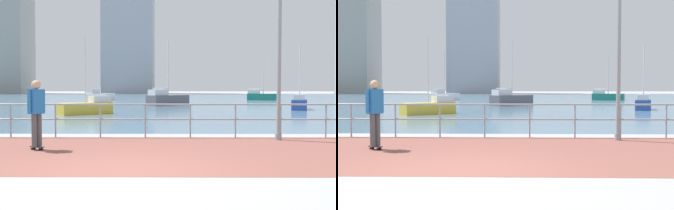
{
  "view_description": "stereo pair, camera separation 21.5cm",
  "coord_description": "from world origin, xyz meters",
  "views": [
    {
      "loc": [
        0.81,
        -7.73,
        1.56
      ],
      "look_at": [
        0.72,
        3.17,
        1.1
      ],
      "focal_mm": 44.95,
      "sensor_mm": 36.0,
      "label": 1
    },
    {
      "loc": [
        1.02,
        -7.73,
        1.56
      ],
      "look_at": [
        0.72,
        3.17,
        1.1
      ],
      "focal_mm": 44.95,
      "sensor_mm": 36.0,
      "label": 2
    }
  ],
  "objects": [
    {
      "name": "sailboat_navy",
      "position": [
        0.43,
        28.48,
        0.55
      ],
      "size": [
        3.78,
        3.8,
        5.75
      ],
      "color": "#595960",
      "rests_on": "ground"
    },
    {
      "name": "skateboarder",
      "position": [
        -2.54,
        2.63,
        1.05
      ],
      "size": [
        0.4,
        0.52,
        1.74
      ],
      "color": "black",
      "rests_on": "ground"
    },
    {
      "name": "sailboat_teal",
      "position": [
        -7.53,
        40.94,
        0.53
      ],
      "size": [
        3.1,
        4.04,
        5.58
      ],
      "color": "white",
      "rests_on": "ground"
    },
    {
      "name": "brick_paving",
      "position": [
        0.0,
        2.38,
        0.0
      ],
      "size": [
        28.0,
        5.81,
        0.01
      ],
      "primitive_type": "cube",
      "color": "brown",
      "rests_on": "ground"
    },
    {
      "name": "tower_concrete",
      "position": [
        -9.73,
        98.74,
        20.35
      ],
      "size": [
        12.2,
        14.96,
        42.37
      ],
      "color": "#A3A8B2",
      "rests_on": "ground"
    },
    {
      "name": "waterfront_railing",
      "position": [
        0.0,
        5.28,
        0.73
      ],
      "size": [
        25.25,
        0.06,
        1.06
      ],
      "color": "#8C99A3",
      "rests_on": "ground"
    },
    {
      "name": "sailboat_red",
      "position": [
        -4.05,
        16.46,
        0.42
      ],
      "size": [
        3.04,
        2.8,
        4.44
      ],
      "color": "gold",
      "rests_on": "ground"
    },
    {
      "name": "sailboat_yellow",
      "position": [
        9.78,
        21.71,
        0.43
      ],
      "size": [
        1.92,
        3.39,
        4.55
      ],
      "color": "#284799",
      "rests_on": "ground"
    },
    {
      "name": "tower_brick",
      "position": [
        -43.99,
        97.65,
        18.9
      ],
      "size": [
        17.97,
        11.24,
        39.46
      ],
      "color": "#939993",
      "rests_on": "ground"
    },
    {
      "name": "sailboat_white",
      "position": [
        11.75,
        42.9,
        0.5
      ],
      "size": [
        3.89,
        2.33,
        5.23
      ],
      "color": "#197266",
      "rests_on": "ground"
    },
    {
      "name": "harbor_water",
      "position": [
        0.0,
        50.28,
        0.0
      ],
      "size": [
        180.0,
        88.0,
        0.0
      ],
      "primitive_type": "cube",
      "color": "slate",
      "rests_on": "ground"
    },
    {
      "name": "lamppost",
      "position": [
        3.81,
        4.67,
        2.88
      ],
      "size": [
        0.82,
        0.36,
        5.2
      ],
      "color": "gray",
      "rests_on": "ground"
    },
    {
      "name": "ground",
      "position": [
        0.0,
        40.0,
        0.0
      ],
      "size": [
        220.0,
        220.0,
        0.0
      ],
      "primitive_type": "plane",
      "color": "#9E9EA3"
    }
  ]
}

